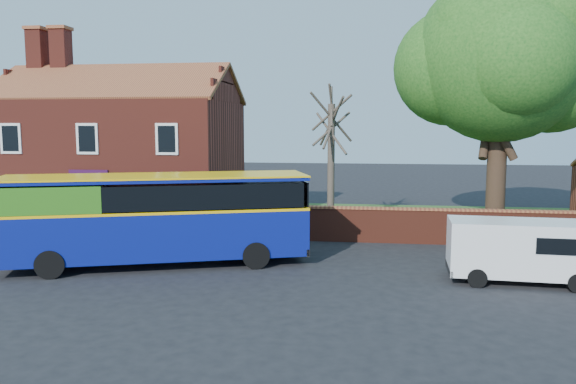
# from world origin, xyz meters

# --- Properties ---
(ground) EXTENTS (120.00, 120.00, 0.00)m
(ground) POSITION_xyz_m (0.00, 0.00, 0.00)
(ground) COLOR black
(ground) RESTS_ON ground
(pavement) EXTENTS (18.00, 3.50, 0.12)m
(pavement) POSITION_xyz_m (-7.00, 5.75, 0.06)
(pavement) COLOR gray
(pavement) RESTS_ON ground
(kerb) EXTENTS (18.00, 0.15, 0.14)m
(kerb) POSITION_xyz_m (-7.00, 4.00, 0.07)
(kerb) COLOR slate
(kerb) RESTS_ON ground
(grass_strip) EXTENTS (26.00, 12.00, 0.04)m
(grass_strip) POSITION_xyz_m (13.00, 13.00, 0.02)
(grass_strip) COLOR #426B28
(grass_strip) RESTS_ON ground
(shop_building) EXTENTS (12.30, 8.13, 10.50)m
(shop_building) POSITION_xyz_m (-7.02, 11.50, 3.41)
(shop_building) COLOR maroon
(shop_building) RESTS_ON ground
(boundary_wall) EXTENTS (22.00, 0.38, 1.60)m
(boundary_wall) POSITION_xyz_m (13.00, 7.00, 0.81)
(boundary_wall) COLOR maroon
(boundary_wall) RESTS_ON ground
(bus) EXTENTS (11.49, 6.24, 3.40)m
(bus) POSITION_xyz_m (-1.75, 1.64, 1.93)
(bus) COLOR navy
(bus) RESTS_ON ground
(van_near) EXTENTS (4.84, 2.21, 2.08)m
(van_near) POSITION_xyz_m (11.56, 1.06, 1.16)
(van_near) COLOR white
(van_near) RESTS_ON ground
(large_tree) EXTENTS (10.31, 8.15, 12.57)m
(large_tree) POSITION_xyz_m (12.74, 10.22, 8.23)
(large_tree) COLOR black
(large_tree) RESTS_ON ground
(bare_tree) EXTENTS (2.59, 3.08, 6.90)m
(bare_tree) POSITION_xyz_m (4.62, 10.32, 3.54)
(bare_tree) COLOR #4C4238
(bare_tree) RESTS_ON ground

